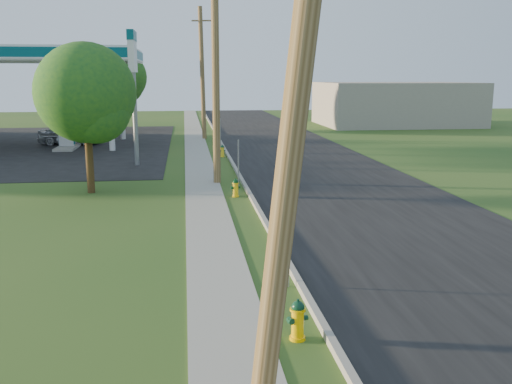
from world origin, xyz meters
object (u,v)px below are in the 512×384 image
(utility_pole_far, at_px, (202,73))
(hydrant_near, at_px, (298,320))
(fuel_pump_se, at_px, (78,132))
(hydrant_mid, at_px, (236,188))
(utility_pole_near, at_px, (300,61))
(price_pylon, at_px, (133,59))
(hydrant_far, at_px, (222,151))
(tree_lot, at_px, (122,79))
(tree_verge, at_px, (88,97))
(car_silver, at_px, (70,134))
(utility_pole_mid, at_px, (216,68))
(fuel_pump_ne, at_px, (67,138))

(utility_pole_far, bearing_deg, hydrant_near, -89.05)
(utility_pole_far, xyz_separation_m, fuel_pump_se, (-8.90, -1.00, -4.08))
(utility_pole_far, distance_m, hydrant_mid, 21.51)
(utility_pole_near, height_order, utility_pole_far, utility_pole_far)
(price_pylon, xyz_separation_m, hydrant_far, (4.66, 2.62, -5.08))
(utility_pole_near, height_order, hydrant_near, utility_pole_near)
(fuel_pump_se, height_order, tree_lot, tree_lot)
(price_pylon, relative_size, tree_verge, 1.15)
(fuel_pump_se, bearing_deg, car_silver, -98.12)
(utility_pole_mid, height_order, tree_lot, utility_pole_mid)
(car_silver, bearing_deg, fuel_pump_ne, -164.70)
(utility_pole_far, relative_size, hydrant_mid, 13.07)
(utility_pole_near, xyz_separation_m, tree_lot, (-6.64, 44.36, -0.46))
(fuel_pump_se, bearing_deg, tree_lot, 76.42)
(utility_pole_far, height_order, tree_verge, utility_pole_far)
(utility_pole_near, bearing_deg, utility_pole_mid, 90.00)
(tree_verge, bearing_deg, hydrant_mid, -14.58)
(tree_lot, bearing_deg, car_silver, -102.79)
(hydrant_mid, bearing_deg, tree_lot, 103.72)
(utility_pole_near, relative_size, tree_lot, 1.41)
(utility_pole_mid, bearing_deg, price_pylon, 125.34)
(utility_pole_mid, height_order, hydrant_mid, utility_pole_mid)
(utility_pole_near, bearing_deg, hydrant_mid, 87.93)
(utility_pole_mid, distance_m, hydrant_near, 16.06)
(utility_pole_mid, distance_m, fuel_pump_ne, 16.31)
(tree_verge, height_order, hydrant_far, tree_verge)
(utility_pole_far, distance_m, fuel_pump_ne, 10.99)
(fuel_pump_se, height_order, hydrant_near, fuel_pump_se)
(fuel_pump_se, bearing_deg, utility_pole_near, -75.73)
(utility_pole_mid, distance_m, utility_pole_far, 18.00)
(price_pylon, bearing_deg, fuel_pump_se, 113.50)
(fuel_pump_ne, xyz_separation_m, price_pylon, (5.00, -7.50, 4.71))
(utility_pole_mid, relative_size, tree_lot, 1.45)
(car_silver, bearing_deg, utility_pole_far, -64.24)
(tree_lot, height_order, hydrant_near, tree_lot)
(hydrant_far, relative_size, car_silver, 0.17)
(utility_pole_mid, relative_size, hydrant_far, 13.66)
(utility_pole_mid, relative_size, tree_verge, 1.65)
(fuel_pump_se, bearing_deg, hydrant_far, -42.57)
(price_pylon, relative_size, hydrant_near, 8.95)
(utility_pole_mid, distance_m, hydrant_far, 9.37)
(hydrant_mid, bearing_deg, utility_pole_far, 91.47)
(tree_lot, bearing_deg, utility_pole_near, -81.49)
(utility_pole_far, relative_size, hydrant_near, 12.42)
(tree_lot, bearing_deg, utility_pole_far, -51.55)
(price_pylon, bearing_deg, car_silver, 117.89)
(utility_pole_far, xyz_separation_m, fuel_pump_ne, (-8.90, -5.00, -4.08))
(hydrant_far, bearing_deg, price_pylon, -150.65)
(hydrant_mid, bearing_deg, fuel_pump_se, 115.23)
(utility_pole_far, bearing_deg, hydrant_mid, -88.53)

